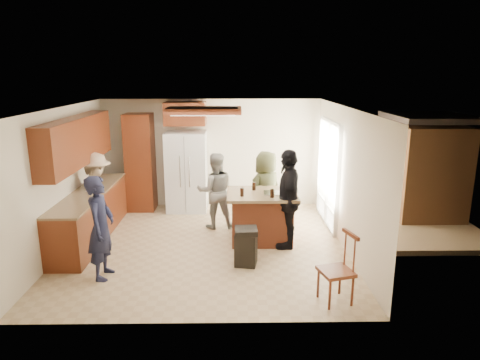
{
  "coord_description": "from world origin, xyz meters",
  "views": [
    {
      "loc": [
        0.51,
        -7.31,
        3.09
      ],
      "look_at": [
        0.63,
        0.35,
        1.15
      ],
      "focal_mm": 32.0,
      "sensor_mm": 36.0,
      "label": 1
    }
  ],
  "objects_px": {
    "person_counter": "(97,194)",
    "kitchen_island": "(261,216)",
    "person_side_right": "(288,199)",
    "spindle_chair": "(337,271)",
    "refrigerator": "(187,172)",
    "person_front_left": "(101,228)",
    "person_behind_right": "(266,190)",
    "trash_bin": "(246,246)",
    "person_behind_left": "(215,191)"
  },
  "relations": [
    {
      "from": "person_front_left",
      "to": "refrigerator",
      "type": "xyz_separation_m",
      "value": [
        0.95,
        3.31,
        0.09
      ]
    },
    {
      "from": "person_front_left",
      "to": "person_behind_left",
      "type": "height_order",
      "value": "person_front_left"
    },
    {
      "from": "person_side_right",
      "to": "person_front_left",
      "type": "bearing_deg",
      "value": -63.26
    },
    {
      "from": "person_side_right",
      "to": "kitchen_island",
      "type": "xyz_separation_m",
      "value": [
        -0.45,
        0.28,
        -0.42
      ]
    },
    {
      "from": "person_behind_left",
      "to": "spindle_chair",
      "type": "distance_m",
      "value": 3.47
    },
    {
      "from": "person_front_left",
      "to": "kitchen_island",
      "type": "distance_m",
      "value": 2.93
    },
    {
      "from": "person_behind_right",
      "to": "trash_bin",
      "type": "relative_size",
      "value": 2.51
    },
    {
      "from": "refrigerator",
      "to": "person_behind_right",
      "type": "bearing_deg",
      "value": -34.75
    },
    {
      "from": "person_front_left",
      "to": "person_side_right",
      "type": "height_order",
      "value": "person_side_right"
    },
    {
      "from": "refrigerator",
      "to": "kitchen_island",
      "type": "xyz_separation_m",
      "value": [
        1.58,
        -1.87,
        -0.43
      ]
    },
    {
      "from": "person_side_right",
      "to": "spindle_chair",
      "type": "height_order",
      "value": "person_side_right"
    },
    {
      "from": "kitchen_island",
      "to": "person_front_left",
      "type": "bearing_deg",
      "value": -150.33
    },
    {
      "from": "person_behind_right",
      "to": "refrigerator",
      "type": "height_order",
      "value": "refrigerator"
    },
    {
      "from": "person_behind_right",
      "to": "person_behind_left",
      "type": "bearing_deg",
      "value": -44.42
    },
    {
      "from": "kitchen_island",
      "to": "person_side_right",
      "type": "bearing_deg",
      "value": -31.85
    },
    {
      "from": "person_side_right",
      "to": "person_counter",
      "type": "height_order",
      "value": "person_side_right"
    },
    {
      "from": "person_behind_right",
      "to": "trash_bin",
      "type": "distance_m",
      "value": 1.85
    },
    {
      "from": "refrigerator",
      "to": "kitchen_island",
      "type": "relative_size",
      "value": 1.41
    },
    {
      "from": "kitchen_island",
      "to": "trash_bin",
      "type": "bearing_deg",
      "value": -106.89
    },
    {
      "from": "kitchen_island",
      "to": "trash_bin",
      "type": "relative_size",
      "value": 2.03
    },
    {
      "from": "person_behind_left",
      "to": "person_behind_right",
      "type": "xyz_separation_m",
      "value": [
        1.02,
        -0.04,
        0.02
      ]
    },
    {
      "from": "refrigerator",
      "to": "person_counter",
      "type": "bearing_deg",
      "value": -138.05
    },
    {
      "from": "refrigerator",
      "to": "spindle_chair",
      "type": "distance_m",
      "value": 4.82
    },
    {
      "from": "person_behind_right",
      "to": "person_counter",
      "type": "xyz_separation_m",
      "value": [
        -3.3,
        -0.24,
        0.01
      ]
    },
    {
      "from": "trash_bin",
      "to": "person_counter",
      "type": "bearing_deg",
      "value": 152.44
    },
    {
      "from": "refrigerator",
      "to": "kitchen_island",
      "type": "height_order",
      "value": "refrigerator"
    },
    {
      "from": "person_counter",
      "to": "refrigerator",
      "type": "height_order",
      "value": "refrigerator"
    },
    {
      "from": "person_counter",
      "to": "person_behind_left",
      "type": "bearing_deg",
      "value": -89.66
    },
    {
      "from": "person_behind_right",
      "to": "refrigerator",
      "type": "xyz_separation_m",
      "value": [
        -1.71,
        1.19,
        0.11
      ]
    },
    {
      "from": "person_behind_left",
      "to": "spindle_chair",
      "type": "xyz_separation_m",
      "value": [
        1.78,
        -2.96,
        -0.32
      ]
    },
    {
      "from": "person_front_left",
      "to": "refrigerator",
      "type": "distance_m",
      "value": 3.45
    },
    {
      "from": "person_counter",
      "to": "trash_bin",
      "type": "height_order",
      "value": "person_counter"
    },
    {
      "from": "spindle_chair",
      "to": "person_behind_right",
      "type": "bearing_deg",
      "value": 104.61
    },
    {
      "from": "person_front_left",
      "to": "person_behind_left",
      "type": "xyz_separation_m",
      "value": [
        1.64,
        2.16,
        -0.03
      ]
    },
    {
      "from": "person_side_right",
      "to": "trash_bin",
      "type": "height_order",
      "value": "person_side_right"
    },
    {
      "from": "person_counter",
      "to": "spindle_chair",
      "type": "bearing_deg",
      "value": -130.02
    },
    {
      "from": "person_front_left",
      "to": "trash_bin",
      "type": "distance_m",
      "value": 2.3
    },
    {
      "from": "person_side_right",
      "to": "spindle_chair",
      "type": "relative_size",
      "value": 1.8
    },
    {
      "from": "person_behind_left",
      "to": "kitchen_island",
      "type": "xyz_separation_m",
      "value": [
        0.89,
        -0.72,
        -0.3
      ]
    },
    {
      "from": "person_behind_right",
      "to": "kitchen_island",
      "type": "height_order",
      "value": "person_behind_right"
    },
    {
      "from": "person_front_left",
      "to": "kitchen_island",
      "type": "bearing_deg",
      "value": -57.89
    },
    {
      "from": "person_front_left",
      "to": "spindle_chair",
      "type": "height_order",
      "value": "person_front_left"
    },
    {
      "from": "kitchen_island",
      "to": "spindle_chair",
      "type": "xyz_separation_m",
      "value": [
        0.89,
        -2.24,
        -0.02
      ]
    },
    {
      "from": "person_front_left",
      "to": "person_behind_right",
      "type": "relative_size",
      "value": 1.02
    },
    {
      "from": "kitchen_island",
      "to": "trash_bin",
      "type": "distance_m",
      "value": 1.11
    },
    {
      "from": "person_side_right",
      "to": "spindle_chair",
      "type": "distance_m",
      "value": 2.05
    },
    {
      "from": "person_counter",
      "to": "kitchen_island",
      "type": "height_order",
      "value": "person_counter"
    },
    {
      "from": "person_side_right",
      "to": "person_behind_right",
      "type": "bearing_deg",
      "value": -156.09
    },
    {
      "from": "person_behind_left",
      "to": "trash_bin",
      "type": "xyz_separation_m",
      "value": [
        0.57,
        -1.77,
        -0.45
      ]
    },
    {
      "from": "person_behind_right",
      "to": "person_side_right",
      "type": "height_order",
      "value": "person_side_right"
    }
  ]
}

